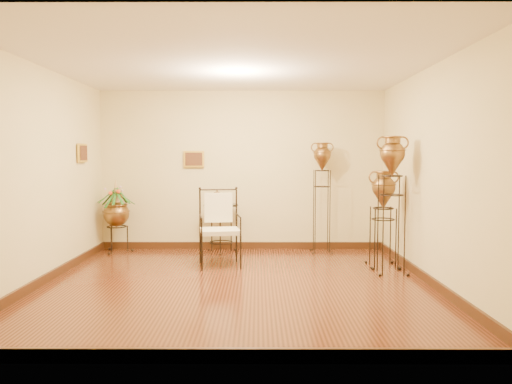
{
  "coord_description": "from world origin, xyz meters",
  "views": [
    {
      "loc": [
        0.28,
        -6.34,
        1.63
      ],
      "look_at": [
        0.25,
        1.3,
        1.1
      ],
      "focal_mm": 35.0,
      "sensor_mm": 36.0,
      "label": 1
    }
  ],
  "objects_px": {
    "amphora_tall": "(322,196)",
    "armchair": "(220,228)",
    "planter_urn": "(116,211)",
    "side_table": "(221,227)",
    "amphora_mid": "(391,204)"
  },
  "relations": [
    {
      "from": "amphora_tall",
      "to": "armchair",
      "type": "bearing_deg",
      "value": -146.53
    },
    {
      "from": "armchair",
      "to": "planter_urn",
      "type": "bearing_deg",
      "value": 140.24
    },
    {
      "from": "amphora_mid",
      "to": "armchair",
      "type": "distance_m",
      "value": 2.51
    },
    {
      "from": "amphora_tall",
      "to": "planter_urn",
      "type": "height_order",
      "value": "amphora_tall"
    },
    {
      "from": "amphora_mid",
      "to": "armchair",
      "type": "height_order",
      "value": "amphora_mid"
    },
    {
      "from": "amphora_tall",
      "to": "armchair",
      "type": "height_order",
      "value": "amphora_tall"
    },
    {
      "from": "amphora_mid",
      "to": "amphora_tall",
      "type": "bearing_deg",
      "value": 116.82
    },
    {
      "from": "side_table",
      "to": "amphora_mid",
      "type": "bearing_deg",
      "value": -31.6
    },
    {
      "from": "amphora_mid",
      "to": "armchair",
      "type": "relative_size",
      "value": 1.69
    },
    {
      "from": "amphora_mid",
      "to": "planter_urn",
      "type": "height_order",
      "value": "amphora_mid"
    },
    {
      "from": "side_table",
      "to": "amphora_tall",
      "type": "bearing_deg",
      "value": -0.03
    },
    {
      "from": "amphora_tall",
      "to": "planter_urn",
      "type": "bearing_deg",
      "value": 180.0
    },
    {
      "from": "amphora_tall",
      "to": "side_table",
      "type": "xyz_separation_m",
      "value": [
        -1.73,
        0.0,
        -0.54
      ]
    },
    {
      "from": "planter_urn",
      "to": "amphora_tall",
      "type": "bearing_deg",
      "value": 0.0
    },
    {
      "from": "amphora_tall",
      "to": "armchair",
      "type": "xyz_separation_m",
      "value": [
        -1.66,
        -1.1,
        -0.39
      ]
    }
  ]
}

